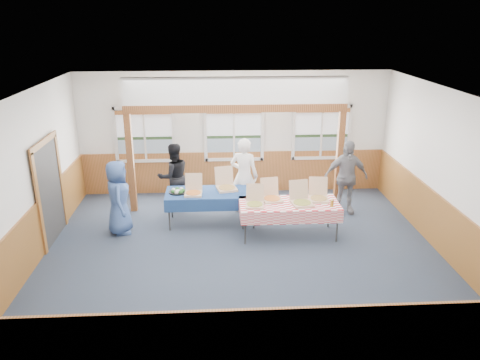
% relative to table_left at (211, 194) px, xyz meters
% --- Properties ---
extents(floor, '(8.00, 8.00, 0.00)m').
position_rel_table_left_xyz_m(floor, '(0.60, -1.47, -0.71)').
color(floor, '#262C3E').
rests_on(floor, ground).
extents(ceiling, '(8.00, 8.00, 0.00)m').
position_rel_table_left_xyz_m(ceiling, '(0.60, -1.47, 2.49)').
color(ceiling, white).
rests_on(ceiling, wall_back).
extents(wall_back, '(8.00, 0.00, 8.00)m').
position_rel_table_left_xyz_m(wall_back, '(0.60, 2.03, 0.89)').
color(wall_back, silver).
rests_on(wall_back, floor).
extents(wall_front, '(8.00, 0.00, 8.00)m').
position_rel_table_left_xyz_m(wall_front, '(0.60, -4.97, 0.89)').
color(wall_front, silver).
rests_on(wall_front, floor).
extents(wall_left, '(0.00, 8.00, 8.00)m').
position_rel_table_left_xyz_m(wall_left, '(-3.40, -1.47, 0.89)').
color(wall_left, silver).
rests_on(wall_left, floor).
extents(wall_right, '(0.00, 8.00, 8.00)m').
position_rel_table_left_xyz_m(wall_right, '(4.60, -1.47, 0.89)').
color(wall_right, silver).
rests_on(wall_right, floor).
extents(wainscot_back, '(7.98, 0.05, 1.10)m').
position_rel_table_left_xyz_m(wainscot_back, '(0.60, 2.00, -0.16)').
color(wainscot_back, brown).
rests_on(wainscot_back, floor).
extents(wainscot_front, '(7.98, 0.05, 1.10)m').
position_rel_table_left_xyz_m(wainscot_front, '(0.60, -4.95, -0.16)').
color(wainscot_front, brown).
rests_on(wainscot_front, floor).
extents(wainscot_left, '(0.05, 6.98, 1.10)m').
position_rel_table_left_xyz_m(wainscot_left, '(-3.37, -1.47, -0.16)').
color(wainscot_left, brown).
rests_on(wainscot_left, floor).
extents(wainscot_right, '(0.05, 6.98, 1.10)m').
position_rel_table_left_xyz_m(wainscot_right, '(4.58, -1.47, -0.16)').
color(wainscot_right, brown).
rests_on(wainscot_right, floor).
extents(cased_opening, '(0.06, 1.30, 2.10)m').
position_rel_table_left_xyz_m(cased_opening, '(-3.36, -0.57, 0.34)').
color(cased_opening, '#2D2D2D').
rests_on(cased_opening, wall_left).
extents(window_left, '(1.56, 0.10, 1.46)m').
position_rel_table_left_xyz_m(window_left, '(-1.70, 1.99, 0.97)').
color(window_left, silver).
rests_on(window_left, wall_back).
extents(window_mid, '(1.56, 0.10, 1.46)m').
position_rel_table_left_xyz_m(window_mid, '(0.60, 1.99, 0.97)').
color(window_mid, silver).
rests_on(window_mid, wall_back).
extents(window_right, '(1.56, 0.10, 1.46)m').
position_rel_table_left_xyz_m(window_right, '(2.90, 1.99, 0.97)').
color(window_right, silver).
rests_on(window_right, wall_back).
extents(post_left, '(0.15, 0.15, 2.40)m').
position_rel_table_left_xyz_m(post_left, '(-1.90, 0.83, 0.49)').
color(post_left, '#582E13').
rests_on(post_left, floor).
extents(post_right, '(0.15, 0.15, 2.40)m').
position_rel_table_left_xyz_m(post_right, '(3.10, 0.83, 0.49)').
color(post_right, '#582E13').
rests_on(post_right, floor).
extents(cross_beam, '(5.15, 0.18, 0.18)m').
position_rel_table_left_xyz_m(cross_beam, '(0.60, 0.83, 1.78)').
color(cross_beam, '#582E13').
rests_on(cross_beam, post_left).
extents(table_left, '(2.20, 1.38, 0.76)m').
position_rel_table_left_xyz_m(table_left, '(0.00, 0.00, 0.00)').
color(table_left, '#2D2D2D').
rests_on(table_left, floor).
extents(table_right, '(2.28, 1.50, 0.76)m').
position_rel_table_left_xyz_m(table_right, '(1.65, -0.74, 0.00)').
color(table_right, '#2D2D2D').
rests_on(table_right, floor).
extents(pizza_box_a, '(0.39, 0.48, 0.41)m').
position_rel_table_left_xyz_m(pizza_box_a, '(-0.40, -0.11, 0.12)').
color(pizza_box_a, '#D7B28F').
rests_on(pizza_box_a, table_left).
extents(pizza_box_b, '(0.53, 0.60, 0.47)m').
position_rel_table_left_xyz_m(pizza_box_b, '(0.34, 0.16, 0.12)').
color(pizza_box_b, '#D7B28F').
rests_on(pizza_box_b, table_left).
extents(pizza_box_c, '(0.42, 0.49, 0.41)m').
position_rel_table_left_xyz_m(pizza_box_c, '(0.90, -0.84, 0.12)').
color(pizza_box_c, '#D7B28F').
rests_on(pizza_box_c, table_right).
extents(pizza_box_d, '(0.46, 0.54, 0.43)m').
position_rel_table_left_xyz_m(pizza_box_d, '(1.29, -0.55, 0.12)').
color(pizza_box_d, '#D7B28F').
rests_on(pizza_box_d, table_right).
extents(pizza_box_e, '(0.49, 0.57, 0.46)m').
position_rel_table_left_xyz_m(pizza_box_e, '(1.89, -0.82, 0.12)').
color(pizza_box_e, '#D7B28F').
rests_on(pizza_box_e, table_right).
extents(pizza_box_f, '(0.45, 0.53, 0.44)m').
position_rel_table_left_xyz_m(pizza_box_f, '(2.30, -0.60, 0.12)').
color(pizza_box_f, '#D7B28F').
rests_on(pizza_box_f, table_right).
extents(veggie_tray, '(0.41, 0.41, 0.09)m').
position_rel_table_left_xyz_m(veggie_tray, '(-0.75, -0.00, 0.08)').
color(veggie_tray, black).
rests_on(veggie_tray, table_left).
extents(drink_glass, '(0.07, 0.07, 0.15)m').
position_rel_table_left_xyz_m(drink_glass, '(2.50, -0.99, 0.13)').
color(drink_glass, '#8C6317').
rests_on(drink_glass, table_right).
extents(woman_white, '(0.78, 0.65, 1.84)m').
position_rel_table_left_xyz_m(woman_white, '(0.78, 0.59, 0.22)').
color(woman_white, white).
rests_on(woman_white, floor).
extents(woman_black, '(0.97, 0.87, 1.65)m').
position_rel_table_left_xyz_m(woman_black, '(-0.91, 0.91, 0.12)').
color(woman_black, black).
rests_on(woman_black, floor).
extents(man_blue, '(0.65, 0.88, 1.64)m').
position_rel_table_left_xyz_m(man_blue, '(-2.00, -0.38, 0.11)').
color(man_blue, '#3A5691').
rests_on(man_blue, floor).
extents(person_grey, '(1.05, 0.46, 1.78)m').
position_rel_table_left_xyz_m(person_grey, '(3.18, 0.44, 0.19)').
color(person_grey, gray).
rests_on(person_grey, floor).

